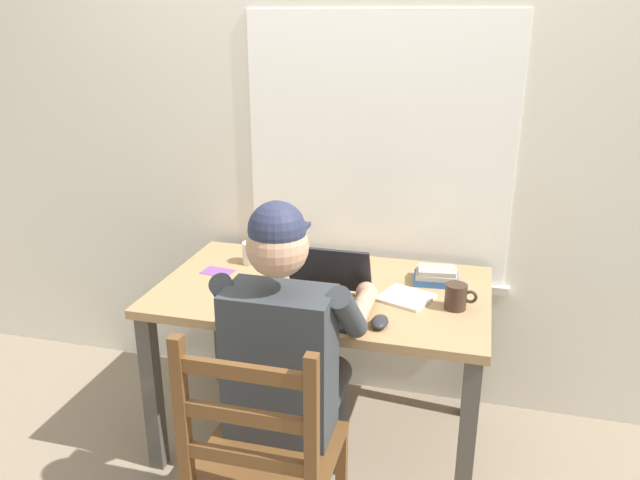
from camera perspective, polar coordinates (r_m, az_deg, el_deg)
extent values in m
plane|color=gray|center=(2.88, 0.22, -17.56)|extent=(8.00, 8.00, 0.00)
cube|color=silver|center=(2.79, 2.71, 10.47)|extent=(6.00, 0.04, 2.60)
cube|color=white|center=(2.76, 5.25, 8.21)|extent=(1.16, 0.01, 1.15)
cube|color=beige|center=(2.93, 4.86, -3.33)|extent=(1.22, 0.06, 0.04)
cube|color=#9E7A51|center=(2.52, 0.24, -4.71)|extent=(1.31, 0.78, 0.03)
cube|color=#4C4742|center=(2.63, -15.03, -13.33)|extent=(0.06, 0.06, 0.69)
cube|color=#4C4742|center=(2.35, 13.21, -17.60)|extent=(0.06, 0.06, 0.69)
cube|color=#4C4742|center=(3.15, -9.03, -7.00)|extent=(0.06, 0.06, 0.69)
cube|color=#4C4742|center=(2.92, 13.74, -9.61)|extent=(0.06, 0.06, 0.69)
cube|color=#33383D|center=(2.03, -3.65, -11.10)|extent=(0.34, 0.20, 0.50)
sphere|color=tan|center=(1.86, -3.91, -0.60)|extent=(0.19, 0.19, 0.19)
sphere|color=#282D47|center=(1.84, -3.95, 0.92)|extent=(0.17, 0.17, 0.17)
cube|color=#282D47|center=(1.93, -3.13, 1.18)|extent=(0.13, 0.10, 0.01)
cylinder|color=#38383D|center=(2.35, -4.10, -13.62)|extent=(0.13, 0.40, 0.13)
cylinder|color=#38383D|center=(2.31, 0.28, -14.28)|extent=(0.13, 0.40, 0.13)
cylinder|color=#38383D|center=(2.64, -2.54, -15.48)|extent=(0.10, 0.10, 0.46)
cylinder|color=#38383D|center=(2.60, 1.41, -16.07)|extent=(0.10, 0.10, 0.46)
cylinder|color=#33383D|center=(2.10, -8.20, -5.38)|extent=(0.10, 0.25, 0.25)
cylinder|color=tan|center=(2.33, -5.92, -5.14)|extent=(0.07, 0.28, 0.07)
sphere|color=tan|center=(2.45, -4.56, -3.84)|extent=(0.08, 0.08, 0.08)
cylinder|color=#33383D|center=(1.99, 2.59, -6.67)|extent=(0.10, 0.25, 0.25)
cylinder|color=tan|center=(2.23, 3.82, -6.25)|extent=(0.07, 0.28, 0.07)
sphere|color=tan|center=(2.36, 4.24, -4.78)|extent=(0.08, 0.08, 0.08)
cube|color=brown|center=(2.09, -4.57, -18.87)|extent=(0.42, 0.42, 0.02)
cube|color=brown|center=(2.42, -7.37, -19.58)|extent=(0.04, 0.04, 0.44)
cube|color=brown|center=(1.75, -0.75, -17.28)|extent=(0.04, 0.04, 0.48)
cube|color=brown|center=(1.86, -12.50, -15.10)|extent=(0.04, 0.04, 0.48)
cube|color=brown|center=(1.87, -6.69, -19.22)|extent=(0.36, 0.02, 0.04)
cube|color=brown|center=(1.78, -6.88, -15.71)|extent=(0.36, 0.02, 0.04)
cube|color=brown|center=(1.71, -7.07, -11.88)|extent=(0.36, 0.02, 0.04)
cube|color=#232328|center=(2.29, -0.24, -6.67)|extent=(0.33, 0.23, 0.02)
cube|color=#38383D|center=(2.28, -0.24, -6.45)|extent=(0.29, 0.17, 0.00)
cube|color=#232328|center=(2.39, 0.77, -2.68)|extent=(0.33, 0.11, 0.20)
cube|color=#99A8B2|center=(2.39, 0.77, -2.68)|extent=(0.29, 0.09, 0.17)
ellipsoid|color=#232328|center=(2.22, 5.47, -7.44)|extent=(0.06, 0.10, 0.03)
cylinder|color=silver|center=(2.75, -6.25, -1.17)|extent=(0.08, 0.08, 0.10)
torus|color=silver|center=(2.74, -5.22, -1.18)|extent=(0.05, 0.01, 0.05)
cylinder|color=black|center=(2.74, -3.16, -1.15)|extent=(0.08, 0.08, 0.10)
torus|color=black|center=(2.72, -2.11, -1.15)|extent=(0.05, 0.01, 0.05)
cylinder|color=#38281E|center=(2.37, 12.28, -5.06)|extent=(0.08, 0.08, 0.10)
torus|color=#38281E|center=(2.37, 13.56, -5.07)|extent=(0.05, 0.01, 0.05)
cube|color=#2D5B9E|center=(2.60, 10.54, -3.53)|extent=(0.19, 0.14, 0.03)
cube|color=gray|center=(2.59, 10.57, -3.01)|extent=(0.17, 0.15, 0.02)
cube|color=gray|center=(2.58, 10.60, -2.75)|extent=(0.16, 0.12, 0.02)
cube|color=silver|center=(2.43, 7.83, -5.22)|extent=(0.23, 0.23, 0.01)
cube|color=#7A4293|center=(2.70, -9.33, -2.87)|extent=(0.14, 0.10, 0.00)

